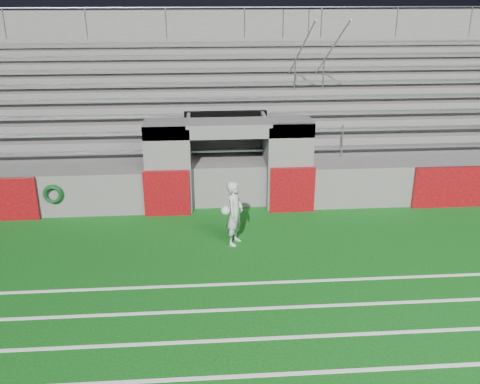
{
  "coord_description": "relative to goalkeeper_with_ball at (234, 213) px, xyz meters",
  "views": [
    {
      "loc": [
        -0.78,
        -11.29,
        6.23
      ],
      "look_at": [
        0.2,
        1.8,
        1.1
      ],
      "focal_mm": 40.0,
      "sensor_mm": 36.0,
      "label": 1
    }
  ],
  "objects": [
    {
      "name": "ground",
      "position": [
        0.0,
        -1.01,
        -0.84
      ],
      "size": [
        90.0,
        90.0,
        0.0
      ],
      "primitive_type": "plane",
      "color": "#0C4B11",
      "rests_on": "ground"
    },
    {
      "name": "stadium_structure",
      "position": [
        0.0,
        6.96,
        0.65
      ],
      "size": [
        26.0,
        8.48,
        5.42
      ],
      "color": "#5D5A58",
      "rests_on": "ground"
    },
    {
      "name": "goalkeeper_with_ball",
      "position": [
        0.0,
        0.0,
        0.0
      ],
      "size": [
        0.66,
        0.72,
        1.68
      ],
      "color": "#B8BBC2",
      "rests_on": "ground"
    },
    {
      "name": "hose_coil",
      "position": [
        -4.96,
        1.92,
        -0.1
      ],
      "size": [
        0.57,
        0.15,
        0.57
      ],
      "color": "#0D4310",
      "rests_on": "ground"
    }
  ]
}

